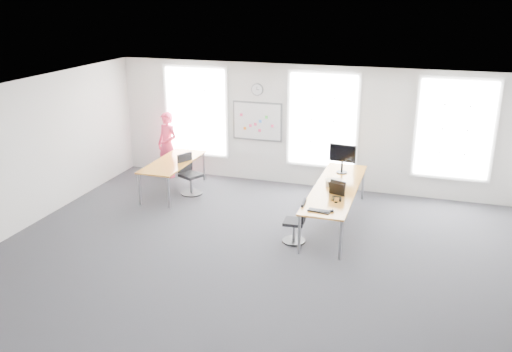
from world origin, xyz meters
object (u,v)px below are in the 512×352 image
(chair_left, at_px, (189,176))
(person, at_px, (168,145))
(headphones, at_px, (336,199))
(monitor, at_px, (342,156))
(desk_right, at_px, (336,190))
(keyboard, at_px, (319,211))
(desk_left, at_px, (173,164))
(chair_right, at_px, (297,224))

(chair_left, xyz_separation_m, person, (-1.05, 1.00, 0.43))
(headphones, distance_m, monitor, 1.78)
(desk_right, distance_m, keyboard, 1.39)
(desk_right, bearing_deg, headphones, -79.46)
(person, height_order, keyboard, person)
(desk_right, distance_m, headphones, 0.80)
(chair_left, distance_m, monitor, 3.69)
(desk_left, distance_m, chair_right, 3.95)
(monitor, bearing_deg, headphones, -77.40)
(person, bearing_deg, keyboard, -13.53)
(keyboard, relative_size, monitor, 0.64)
(monitor, bearing_deg, chair_left, -169.38)
(chair_left, bearing_deg, desk_left, 117.22)
(desk_right, bearing_deg, monitor, 92.33)
(desk_right, bearing_deg, desk_left, 170.39)
(desk_right, xyz_separation_m, headphones, (0.15, -0.78, 0.10))
(desk_right, xyz_separation_m, monitor, (-0.04, 0.96, 0.45))
(desk_right, relative_size, monitor, 5.05)
(desk_left, xyz_separation_m, chair_right, (3.50, -1.81, -0.34))
(desk_right, relative_size, headphones, 18.22)
(chair_left, height_order, monitor, monitor)
(chair_left, bearing_deg, keyboard, -95.38)
(chair_right, relative_size, chair_left, 0.88)
(chair_right, relative_size, headphones, 4.73)
(desk_right, height_order, desk_left, desk_right)
(chair_right, xyz_separation_m, headphones, (0.69, 0.34, 0.48))
(chair_left, bearing_deg, headphones, -86.42)
(headphones, height_order, monitor, monitor)
(desk_left, height_order, person, person)
(person, height_order, monitor, person)
(person, xyz_separation_m, monitor, (4.65, -0.74, 0.34))
(desk_left, relative_size, headphones, 11.76)
(person, relative_size, keyboard, 4.09)
(desk_left, relative_size, chair_left, 2.18)
(monitor, bearing_deg, chair_right, -97.13)
(chair_right, distance_m, person, 5.03)
(desk_left, relative_size, monitor, 3.26)
(person, bearing_deg, desk_left, -37.37)
(person, bearing_deg, chair_left, -23.22)
(desk_left, xyz_separation_m, chair_left, (0.41, 0.02, -0.28))
(person, distance_m, headphones, 5.43)
(desk_right, bearing_deg, keyboard, -92.77)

